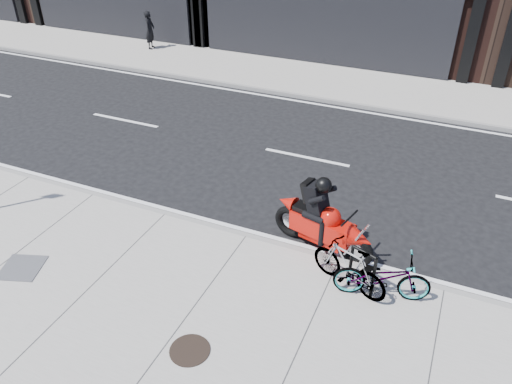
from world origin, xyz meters
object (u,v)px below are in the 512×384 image
at_px(motorcycle, 327,224).
at_px(manhole_cover, 190,350).
at_px(bicycle_rear, 349,267).
at_px(bike_rack, 362,267).
at_px(bicycle_front, 382,277).
at_px(utility_grate, 22,268).
at_px(pedestrian, 150,30).

bearing_deg(motorcycle, manhole_cover, -95.75).
distance_m(bicycle_rear, manhole_cover, 3.15).
relative_size(bike_rack, bicycle_front, 0.54).
bearing_deg(motorcycle, bike_rack, -32.29).
height_order(bike_rack, bicycle_front, bike_rack).
distance_m(bicycle_front, motorcycle, 1.64).
relative_size(bicycle_rear, utility_grate, 2.10).
xyz_separation_m(motorcycle, pedestrian, (-10.85, 10.01, 0.21)).
relative_size(bicycle_rear, motorcycle, 0.70).
height_order(bicycle_front, utility_grate, bicycle_front).
distance_m(motorcycle, pedestrian, 14.76).
relative_size(bike_rack, pedestrian, 0.59).
height_order(motorcycle, pedestrian, motorcycle).
bearing_deg(bicycle_front, manhole_cover, 120.22).
bearing_deg(pedestrian, manhole_cover, -156.91).
distance_m(bicycle_rear, motorcycle, 1.21).
height_order(pedestrian, manhole_cover, pedestrian).
distance_m(bicycle_front, pedestrian, 16.39).
distance_m(pedestrian, manhole_cover, 16.56).
bearing_deg(pedestrian, bicycle_front, -144.68).
relative_size(manhole_cover, utility_grate, 0.88).
xyz_separation_m(bike_rack, manhole_cover, (-2.15, -2.45, -0.53)).
distance_m(bike_rack, pedestrian, 16.12).
bearing_deg(utility_grate, motorcycle, 30.15).
relative_size(bicycle_front, motorcycle, 0.76).
bearing_deg(bike_rack, manhole_cover, -131.25).
height_order(bicycle_rear, motorcycle, motorcycle).
bearing_deg(pedestrian, utility_grate, -169.05).
bearing_deg(manhole_cover, bicycle_rear, 51.94).
bearing_deg(bicycle_rear, utility_grate, -50.34).
relative_size(bike_rack, motorcycle, 0.40).
distance_m(bicycle_front, manhole_cover, 3.54).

